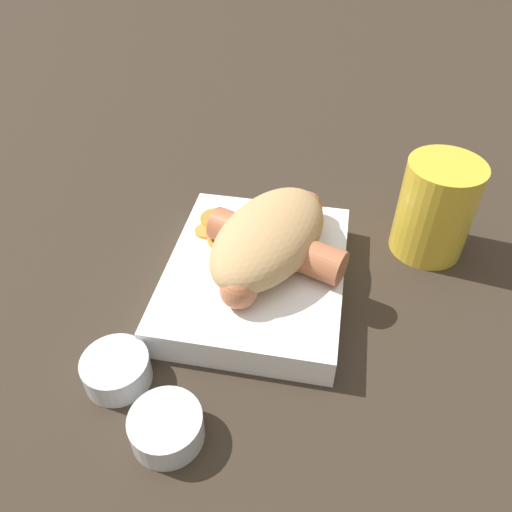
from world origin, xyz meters
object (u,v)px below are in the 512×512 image
(condiment_cup_far, at_px, (167,428))
(food_tray, at_px, (256,275))
(bread_roll, at_px, (269,236))
(drink_glass, at_px, (436,209))
(sausage, at_px, (276,245))
(condiment_cup_near, at_px, (117,371))

(condiment_cup_far, bearing_deg, food_tray, 167.70)
(bread_roll, height_order, drink_glass, drink_glass)
(food_tray, bearing_deg, bread_roll, 140.30)
(bread_roll, xyz_separation_m, condiment_cup_far, (0.18, -0.05, -0.04))
(condiment_cup_far, height_order, drink_glass, drink_glass)
(food_tray, xyz_separation_m, drink_glass, (-0.09, 0.17, 0.04))
(food_tray, height_order, sausage, sausage)
(condiment_cup_near, height_order, condiment_cup_far, same)
(food_tray, xyz_separation_m, sausage, (-0.01, 0.02, 0.03))
(sausage, distance_m, condiment_cup_near, 0.18)
(bread_roll, distance_m, sausage, 0.01)
(food_tray, relative_size, condiment_cup_far, 3.68)
(sausage, relative_size, condiment_cup_near, 2.90)
(condiment_cup_near, bearing_deg, bread_roll, 143.39)
(condiment_cup_far, bearing_deg, sausage, 163.46)
(bread_roll, height_order, condiment_cup_near, bread_roll)
(condiment_cup_far, bearing_deg, bread_roll, 165.43)
(food_tray, bearing_deg, condiment_cup_far, -12.30)
(food_tray, distance_m, condiment_cup_far, 0.17)
(food_tray, height_order, condiment_cup_near, food_tray)
(food_tray, height_order, condiment_cup_far, food_tray)
(condiment_cup_near, xyz_separation_m, condiment_cup_far, (0.04, 0.06, 0.00))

